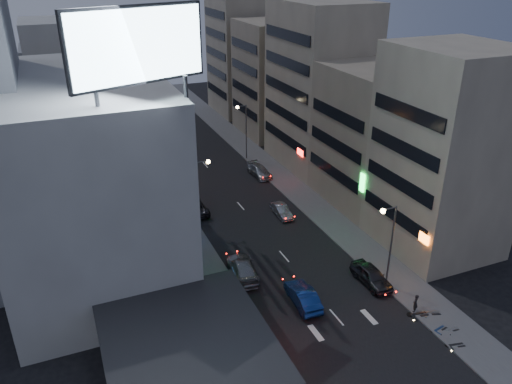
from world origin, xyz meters
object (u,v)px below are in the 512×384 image
parked_car_right_near (371,276)px  scooter_silver_b (439,305)px  scooter_silver_a (457,321)px  scooter_black_b (426,305)px  scooter_blue (444,320)px  scooter_black_a (463,337)px  person (415,303)px  parked_car_left (194,207)px  parked_car_right_far (259,171)px  road_car_blue (303,296)px  parked_car_right_mid (281,211)px  road_car_silver (243,268)px

parked_car_right_near → scooter_silver_b: parked_car_right_near is taller
scooter_silver_a → scooter_black_b: (-1.02, 2.46, 0.12)m
scooter_blue → scooter_black_b: scooter_black_b is taller
parked_car_right_near → scooter_black_a: size_ratio=2.75×
parked_car_right_near → scooter_silver_b: 6.28m
scooter_black_b → parked_car_right_near: bearing=28.0°
scooter_black_a → person: bearing=23.8°
scooter_black_b → parked_car_left: bearing=36.1°
parked_car_right_far → scooter_silver_a: bearing=-88.9°
parked_car_right_far → scooter_silver_b: bearing=-88.5°
road_car_blue → scooter_blue: size_ratio=2.89×
parked_car_right_mid → person: (2.86, -19.88, 0.30)m
road_car_blue → scooter_silver_a: road_car_blue is taller
road_car_blue → parked_car_right_far: bearing=-101.3°
scooter_black_b → scooter_silver_a: bearing=-148.7°
person → scooter_black_a: bearing=65.2°
road_car_blue → scooter_black_a: road_car_blue is taller
parked_car_right_far → road_car_silver: road_car_silver is taller
parked_car_right_near → scooter_black_a: parked_car_right_near is taller
parked_car_right_near → scooter_black_b: bearing=-71.7°
scooter_black_a → scooter_silver_a: (0.86, 1.60, -0.03)m
person → scooter_black_a: person is taller
parked_car_right_mid → road_car_silver: road_car_silver is taller
parked_car_left → scooter_silver_b: size_ratio=2.63×
parked_car_right_near → scooter_silver_b: bearing=-63.5°
person → scooter_black_b: 0.94m
parked_car_right_near → parked_car_left: size_ratio=0.90×
parked_car_right_mid → road_car_silver: size_ratio=0.69×
road_car_silver → parked_car_left: bearing=-78.2°
parked_car_right_mid → scooter_silver_a: parked_car_right_mid is taller
road_car_blue → scooter_silver_b: size_ratio=2.39×
parked_car_right_near → person: 4.96m
road_car_silver → scooter_blue: bearing=143.3°
parked_car_left → road_car_silver: 13.97m
scooter_silver_b → parked_car_left: bearing=48.9°
parked_car_right_near → scooter_silver_a: (2.83, -7.70, -0.19)m
parked_car_right_mid → road_car_silver: (-8.43, -9.39, 0.18)m
road_car_silver → scooter_silver_b: size_ratio=2.78×
parked_car_left → scooter_silver_b: parked_car_left is taller
person → scooter_black_b: size_ratio=0.80×
parked_car_left → scooter_black_b: 27.90m
parked_car_right_far → road_car_silver: 23.49m
road_car_blue → person: bearing=154.2°
person → scooter_silver_a: person is taller
parked_car_right_near → road_car_blue: size_ratio=0.99×
parked_car_right_mid → scooter_silver_a: (4.72, -22.72, -0.02)m
road_car_silver → scooter_black_b: road_car_silver is taller
scooter_black_b → person: bearing=74.8°
scooter_blue → road_car_silver: bearing=31.5°
road_car_silver → scooter_black_a: size_ratio=3.24×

